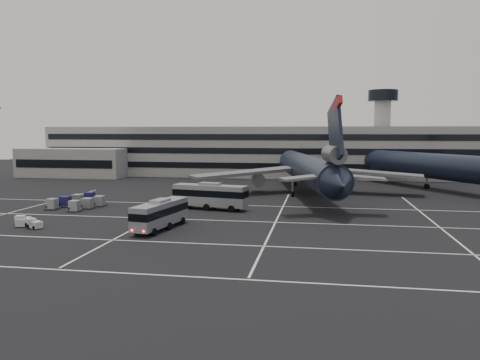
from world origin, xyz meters
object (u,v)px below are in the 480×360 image
Objects in this scene: bus_far at (210,195)px; bus_near at (160,213)px; trijet_main at (308,169)px; uld_cluster at (78,202)px; tug_a at (23,221)px.

bus_near is at bearing -178.37° from bus_far.
trijet_main reaches higher than bus_near.
trijet_main reaches higher than bus_far.
tug_a is at bearing -87.32° from uld_cluster.
trijet_main is 22.15× the size of tug_a.
bus_near is at bearing -37.03° from uld_cluster.
uld_cluster is at bearing 105.10° from bus_far.
bus_far is 1.05× the size of uld_cluster.
uld_cluster reaches higher than tug_a.
uld_cluster is at bearing 152.96° from bus_near.
tug_a is at bearing -166.22° from bus_near.
bus_far is 4.94× the size of tug_a.
bus_far is 22.66m from uld_cluster.
bus_near reaches higher than tug_a.
tug_a is (-21.81, -17.59, -1.74)m from bus_far.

